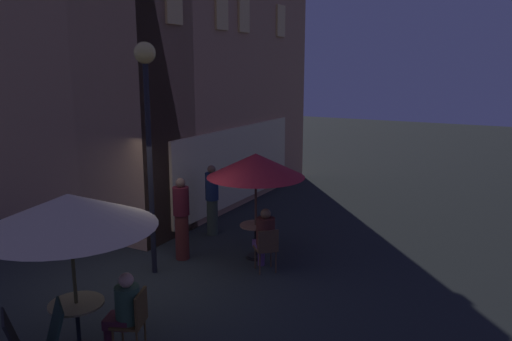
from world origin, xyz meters
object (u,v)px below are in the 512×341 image
(patron_seated_1, at_px, (265,235))
(patron_standing_3, at_px, (181,218))
(patron_standing_2, at_px, (212,200))
(cafe_table_1, at_px, (256,235))
(patio_umbrella_1, at_px, (256,166))
(patio_umbrella_0, at_px, (69,212))
(cafe_table_0, at_px, (77,315))
(patron_seated_0, at_px, (124,308))
(street_lamp_near_corner, at_px, (147,102))
(cafe_chair_0, at_px, (135,317))
(cafe_chair_1, at_px, (267,246))

(patron_seated_1, bearing_deg, patron_standing_3, 55.46)
(patron_seated_1, relative_size, patron_standing_2, 0.75)
(cafe_table_1, bearing_deg, patio_umbrella_1, 0.00)
(patio_umbrella_1, bearing_deg, patron_seated_1, -136.26)
(patio_umbrella_0, bearing_deg, patron_standing_2, 11.59)
(cafe_table_0, height_order, patron_seated_1, patron_seated_1)
(patron_seated_0, relative_size, patron_standing_3, 0.70)
(patron_standing_3, bearing_deg, street_lamp_near_corner, 62.33)
(cafe_table_1, distance_m, patron_standing_3, 1.58)
(street_lamp_near_corner, distance_m, cafe_chair_0, 3.94)
(cafe_table_1, xyz_separation_m, patron_seated_1, (-0.48, -0.45, 0.21))
(street_lamp_near_corner, bearing_deg, cafe_chair_0, -145.59)
(cafe_chair_0, distance_m, patron_seated_0, 0.19)
(street_lamp_near_corner, height_order, patio_umbrella_1, street_lamp_near_corner)
(patron_seated_0, bearing_deg, cafe_table_1, -110.92)
(cafe_chair_1, xyz_separation_m, patron_seated_0, (-3.40, 0.49, 0.14))
(patio_umbrella_0, xyz_separation_m, patron_standing_3, (3.47, 0.75, -1.18))
(cafe_chair_0, relative_size, patron_seated_0, 0.78)
(cafe_table_0, bearing_deg, patio_umbrella_1, -7.77)
(cafe_table_0, bearing_deg, patron_seated_1, -15.37)
(street_lamp_near_corner, relative_size, cafe_table_1, 6.00)
(cafe_chair_1, relative_size, patron_seated_0, 0.74)
(cafe_chair_0, xyz_separation_m, patron_seated_1, (3.45, -0.26, 0.16))
(cafe_table_0, relative_size, patron_seated_0, 0.63)
(patron_seated_1, relative_size, patron_standing_3, 0.73)
(cafe_chair_1, xyz_separation_m, patron_standing_2, (1.39, 2.16, 0.31))
(patio_umbrella_0, relative_size, patio_umbrella_1, 1.05)
(cafe_table_0, xyz_separation_m, patron_seated_0, (0.26, -0.64, 0.14))
(street_lamp_near_corner, relative_size, patron_standing_3, 2.53)
(patio_umbrella_1, xyz_separation_m, patron_seated_1, (-0.48, -0.45, -1.26))
(cafe_table_1, relative_size, patron_seated_0, 0.60)
(patron_seated_0, xyz_separation_m, patron_standing_3, (3.21, 1.39, 0.19))
(cafe_table_0, xyz_separation_m, patio_umbrella_1, (4.23, -0.58, 1.44))
(patio_umbrella_1, distance_m, patron_standing_2, 2.13)
(patron_standing_3, bearing_deg, cafe_table_1, -173.28)
(street_lamp_near_corner, xyz_separation_m, cafe_chair_1, (1.02, -1.94, -2.77))
(patron_seated_0, relative_size, patron_standing_2, 0.72)
(patio_umbrella_1, relative_size, patron_seated_0, 1.85)
(street_lamp_near_corner, bearing_deg, patio_umbrella_0, -162.75)
(patron_seated_0, xyz_separation_m, patron_standing_2, (4.80, 1.67, 0.17))
(patron_seated_0, bearing_deg, patron_standing_2, -92.55)
(patron_standing_2, xyz_separation_m, patron_standing_3, (-1.59, -0.28, 0.02))
(cafe_table_0, bearing_deg, patron_standing_2, 11.59)
(patron_standing_2, bearing_deg, patron_seated_0, -77.24)
(patio_umbrella_0, height_order, patron_seated_1, patio_umbrella_0)
(patio_umbrella_0, bearing_deg, cafe_chair_1, -17.09)
(street_lamp_near_corner, height_order, cafe_chair_0, street_lamp_near_corner)
(patron_standing_2, bearing_deg, patio_umbrella_1, -33.45)
(street_lamp_near_corner, height_order, patron_seated_0, street_lamp_near_corner)
(cafe_table_1, relative_size, patron_seated_1, 0.57)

